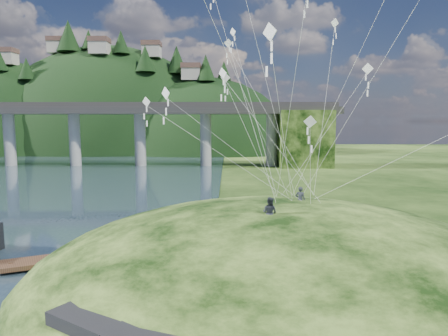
{
  "coord_description": "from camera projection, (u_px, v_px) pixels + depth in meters",
  "views": [
    {
      "loc": [
        4.33,
        -23.92,
        10.5
      ],
      "look_at": [
        4.0,
        6.0,
        7.0
      ],
      "focal_mm": 32.0,
      "sensor_mm": 36.0,
      "label": 1
    }
  ],
  "objects": [
    {
      "name": "ground",
      "position": [
        159.0,
        290.0,
        25.02
      ],
      "size": [
        320.0,
        320.0,
        0.0
      ],
      "primitive_type": "plane",
      "color": "black",
      "rests_on": "ground"
    },
    {
      "name": "grass_hill",
      "position": [
        282.0,
        299.0,
        27.1
      ],
      "size": [
        36.0,
        32.0,
        13.0
      ],
      "color": "black",
      "rests_on": "ground"
    },
    {
      "name": "bridge",
      "position": [
        98.0,
        125.0,
        93.77
      ],
      "size": [
        160.0,
        11.0,
        15.0
      ],
      "color": "#2D2B2B",
      "rests_on": "ground"
    },
    {
      "name": "far_ridge",
      "position": [
        99.0,
        170.0,
        147.7
      ],
      "size": [
        153.0,
        70.0,
        94.5
      ],
      "color": "black",
      "rests_on": "ground"
    },
    {
      "name": "wooden_dock",
      "position": [
        95.0,
        255.0,
        30.27
      ],
      "size": [
        12.99,
        7.24,
        0.95
      ],
      "color": "#372216",
      "rests_on": "ground"
    },
    {
      "name": "kite_flyers",
      "position": [
        280.0,
        193.0,
        25.56
      ],
      "size": [
        3.64,
        5.15,
        2.0
      ],
      "color": "#242830",
      "rests_on": "ground"
    },
    {
      "name": "kite_swarm",
      "position": [
        280.0,
        22.0,
        24.79
      ],
      "size": [
        19.34,
        16.88,
        15.84
      ],
      "color": "white",
      "rests_on": "ground"
    }
  ]
}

